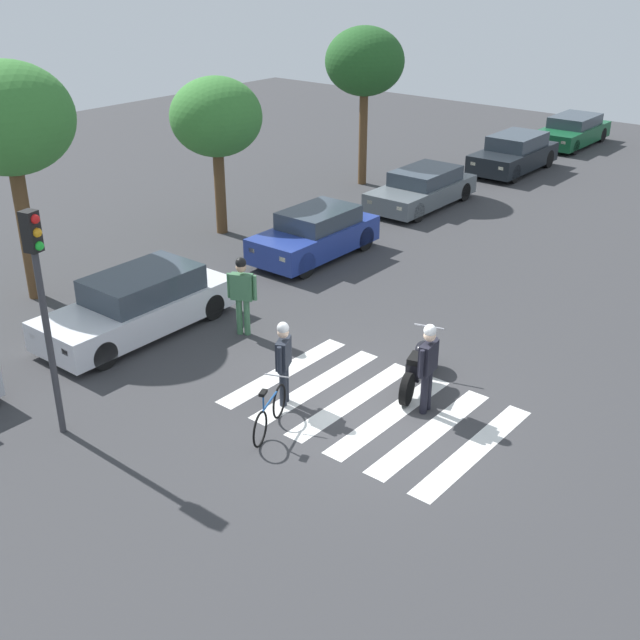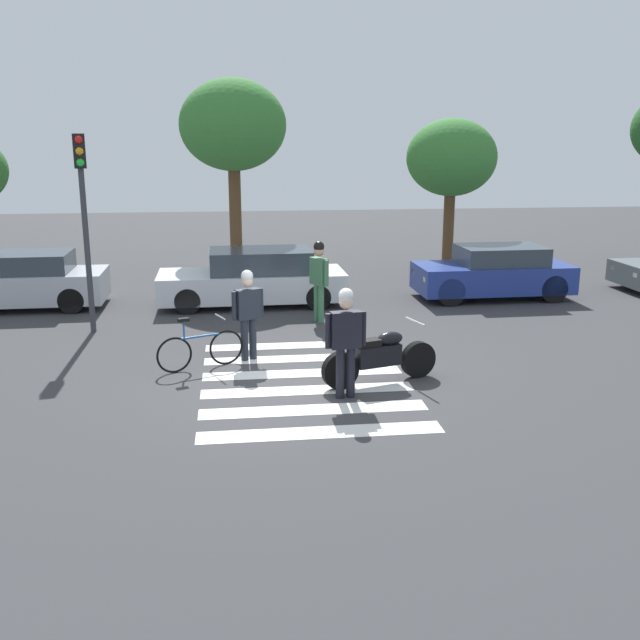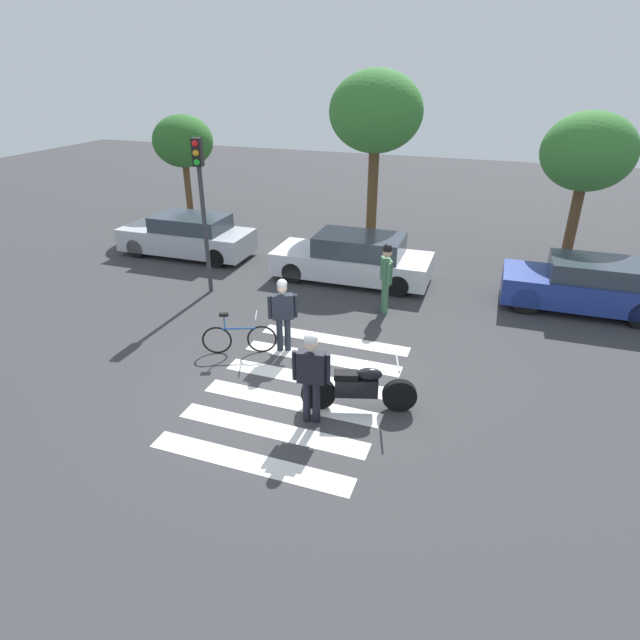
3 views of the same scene
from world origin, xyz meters
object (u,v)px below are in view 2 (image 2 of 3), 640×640
Objects in this scene: pedestrian_bystander at (319,275)px; car_blue_hatchback at (494,273)px; leaning_bicycle at (200,349)px; car_white_van at (254,279)px; officer_by_motorcycle at (346,335)px; traffic_light_pole at (83,202)px; officer_on_foot at (248,309)px; car_silver_sedan at (14,282)px; police_motorcycle at (380,357)px.

pedestrian_bystander is 0.46× the size of car_blue_hatchback.
leaning_bicycle is 5.27m from car_white_van.
traffic_light_pole is (-4.84, 4.71, 1.76)m from officer_by_motorcycle.
officer_on_foot is 0.95× the size of officer_by_motorcycle.
car_silver_sedan is 5.91m from car_white_van.
officer_by_motorcycle is 0.39× the size of car_white_van.
officer_on_foot is (0.89, 0.45, 0.63)m from leaning_bicycle.
traffic_light_pole reaches higher than car_silver_sedan.
car_silver_sedan is (-7.31, 2.23, -0.43)m from pedestrian_bystander.
officer_on_foot is 4.70m from car_white_van.
officer_by_motorcycle is 8.60m from car_blue_hatchback.
officer_on_foot reaches higher than car_blue_hatchback.
officer_on_foot reaches higher than leaning_bicycle.
car_silver_sedan is 1.07× the size of traffic_light_pole.
officer_by_motorcycle is (1.51, -2.26, 0.06)m from officer_on_foot.
police_motorcycle is 0.47× the size of car_silver_sedan.
traffic_light_pole is (-3.33, 2.45, 1.83)m from officer_on_foot.
leaning_bicycle is at bearing 159.34° from police_motorcycle.
police_motorcycle is at bearing -36.24° from officer_on_foot.
pedestrian_bystander is at bearing 88.07° from officer_by_motorcycle.
leaning_bicycle is 1.18m from officer_on_foot.
car_silver_sedan is at bearing 134.57° from officer_by_motorcycle.
leaning_bicycle is 0.85× the size of officer_by_motorcycle.
car_blue_hatchback is (4.87, 1.94, -0.42)m from pedestrian_bystander.
officer_on_foot is at bearing 26.70° from leaning_bicycle.
traffic_light_pole reaches higher than car_white_van.
leaning_bicycle is 3.09m from officer_by_motorcycle.
car_white_van is 4.75m from traffic_light_pole.
car_blue_hatchback is at bearing -1.39° from car_silver_sedan.
car_blue_hatchback is at bearing 34.65° from leaning_bicycle.
officer_on_foot is 2.72m from officer_by_motorcycle.
officer_by_motorcycle reaches higher than car_silver_sedan.
car_silver_sedan is at bearing 132.22° from traffic_light_pole.
officer_by_motorcycle is 5.02m from pedestrian_bystander.
officer_on_foot is 0.39× the size of car_silver_sedan.
officer_by_motorcycle is 0.43× the size of traffic_light_pole.
car_silver_sedan is at bearing 131.06° from leaning_bicycle.
car_silver_sedan is 12.19m from car_blue_hatchback.
officer_by_motorcycle is (2.40, -1.81, 0.69)m from leaning_bicycle.
leaning_bicycle is 0.33× the size of car_white_van.
car_blue_hatchback is 0.96× the size of traffic_light_pole.
car_blue_hatchback is 10.36m from traffic_light_pole.
officer_on_foot is 3.23m from pedestrian_bystander.
car_white_van is 1.16× the size of car_blue_hatchback.
car_silver_sedan is (-4.74, 5.44, 0.29)m from leaning_bicycle.
leaning_bicycle is 0.35× the size of car_silver_sedan.
car_silver_sedan is 1.11× the size of car_blue_hatchback.
car_blue_hatchback is at bearing 12.80° from traffic_light_pole.
car_blue_hatchback reaches higher than leaning_bicycle.
police_motorcycle is 3.32m from leaning_bicycle.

